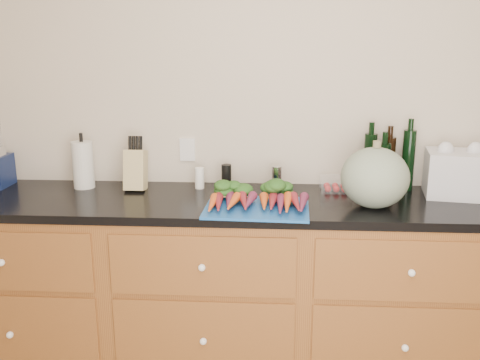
# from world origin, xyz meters

# --- Properties ---
(wall_back) EXTENTS (4.10, 0.05, 2.60)m
(wall_back) POSITION_xyz_m (0.00, 1.62, 1.30)
(wall_back) COLOR beige
(wall_back) RESTS_ON ground
(cabinets) EXTENTS (3.60, 0.64, 0.90)m
(cabinets) POSITION_xyz_m (0.00, 1.30, 0.45)
(cabinets) COLOR brown
(cabinets) RESTS_ON ground
(countertop) EXTENTS (3.64, 0.62, 0.04)m
(countertop) POSITION_xyz_m (0.00, 1.30, 0.92)
(countertop) COLOR black
(countertop) RESTS_ON cabinets
(cutting_board) EXTENTS (0.48, 0.37, 0.01)m
(cutting_board) POSITION_xyz_m (-0.22, 1.14, 0.95)
(cutting_board) COLOR #1752A0
(cutting_board) RESTS_ON countertop
(carrots) EXTENTS (0.44, 0.32, 0.06)m
(carrots) POSITION_xyz_m (-0.22, 1.18, 0.98)
(carrots) COLOR #E7581B
(carrots) RESTS_ON cutting_board
(squash) EXTENTS (0.31, 0.31, 0.28)m
(squash) POSITION_xyz_m (0.31, 1.21, 1.08)
(squash) COLOR slate
(squash) RESTS_ON countertop
(paper_towel) EXTENTS (0.11, 0.11, 0.24)m
(paper_towel) POSITION_xyz_m (-1.12, 1.46, 1.06)
(paper_towel) COLOR silver
(paper_towel) RESTS_ON countertop
(knife_block) EXTENTS (0.10, 0.10, 0.20)m
(knife_block) POSITION_xyz_m (-0.84, 1.44, 1.04)
(knife_block) COLOR tan
(knife_block) RESTS_ON countertop
(grinder_salt) EXTENTS (0.05, 0.05, 0.11)m
(grinder_salt) POSITION_xyz_m (-0.52, 1.48, 0.99)
(grinder_salt) COLOR white
(grinder_salt) RESTS_ON countertop
(grinder_pepper) EXTENTS (0.05, 0.05, 0.13)m
(grinder_pepper) POSITION_xyz_m (-0.38, 1.48, 1.00)
(grinder_pepper) COLOR black
(grinder_pepper) RESTS_ON countertop
(canister_chrome) EXTENTS (0.05, 0.05, 0.12)m
(canister_chrome) POSITION_xyz_m (-0.13, 1.48, 1.00)
(canister_chrome) COLOR silver
(canister_chrome) RESTS_ON countertop
(tomato_box) EXTENTS (0.16, 0.12, 0.07)m
(tomato_box) POSITION_xyz_m (0.17, 1.47, 0.98)
(tomato_box) COLOR white
(tomato_box) RESTS_ON countertop
(bottles) EXTENTS (0.25, 0.13, 0.31)m
(bottles) POSITION_xyz_m (0.43, 1.51, 1.08)
(bottles) COLOR black
(bottles) RESTS_ON countertop
(grocery_bag) EXTENTS (0.34, 0.29, 0.22)m
(grocery_bag) POSITION_xyz_m (0.75, 1.42, 1.05)
(grocery_bag) COLOR silver
(grocery_bag) RESTS_ON countertop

